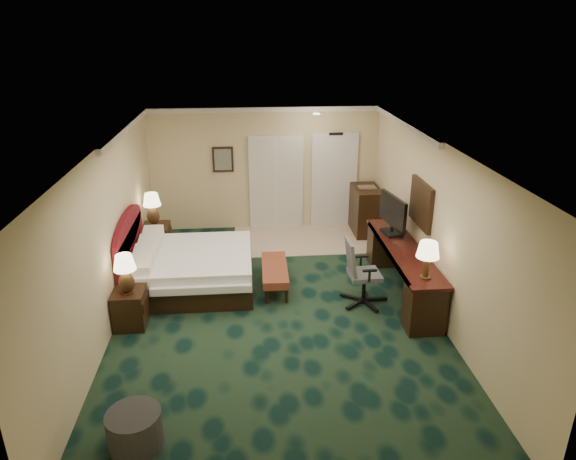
{
  "coord_description": "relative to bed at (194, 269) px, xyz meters",
  "views": [
    {
      "loc": [
        -0.44,
        -7.23,
        4.31
      ],
      "look_at": [
        0.24,
        0.6,
        1.16
      ],
      "focal_mm": 32.0,
      "sensor_mm": 36.0,
      "label": 1
    }
  ],
  "objects": [
    {
      "name": "closet_doors",
      "position": [
        1.64,
        2.74,
        0.73
      ],
      "size": [
        1.2,
        0.06,
        2.1
      ],
      "primitive_type": "cube",
      "color": "silver",
      "rests_on": "ground"
    },
    {
      "name": "crown_molding",
      "position": [
        1.39,
        -0.97,
        2.33
      ],
      "size": [
        5.0,
        7.5,
        0.1
      ],
      "primitive_type": null,
      "color": "silver",
      "rests_on": "wall_back"
    },
    {
      "name": "wall_right",
      "position": [
        3.89,
        -0.97,
        1.03
      ],
      "size": [
        0.0,
        7.5,
        2.7
      ],
      "primitive_type": "cube",
      "color": "beige",
      "rests_on": "ground"
    },
    {
      "name": "ottoman",
      "position": [
        -0.34,
        -3.7,
        -0.11
      ],
      "size": [
        0.72,
        0.72,
        0.43
      ],
      "primitive_type": "cylinder",
      "rotation": [
        0.0,
        0.0,
        -0.23
      ],
      "color": "#2C2C2F",
      "rests_on": "ground"
    },
    {
      "name": "wall_mirror",
      "position": [
        3.85,
        -0.37,
        1.23
      ],
      "size": [
        0.05,
        0.95,
        0.75
      ],
      "primitive_type": "cube",
      "color": "white",
      "rests_on": "wall_right"
    },
    {
      "name": "entry_door",
      "position": [
        2.94,
        2.75,
        0.73
      ],
      "size": [
        1.02,
        0.06,
        2.18
      ],
      "primitive_type": "cube",
      "color": "silver",
      "rests_on": "ground"
    },
    {
      "name": "headboard",
      "position": [
        -1.05,
        0.03,
        0.38
      ],
      "size": [
        0.12,
        2.0,
        1.4
      ],
      "primitive_type": null,
      "color": "#4F0908",
      "rests_on": "ground"
    },
    {
      "name": "desk_chair",
      "position": [
        2.84,
        -0.84,
        0.24
      ],
      "size": [
        0.68,
        0.64,
        1.13
      ],
      "primitive_type": null,
      "rotation": [
        0.0,
        0.0,
        0.04
      ],
      "color": "#5A5A5A",
      "rests_on": "ground"
    },
    {
      "name": "nightstand_near",
      "position": [
        -0.86,
        -1.2,
        -0.03
      ],
      "size": [
        0.47,
        0.54,
        0.58
      ],
      "primitive_type": "cube",
      "color": "black",
      "rests_on": "ground"
    },
    {
      "name": "bed",
      "position": [
        0.0,
        0.0,
        0.0
      ],
      "size": [
        2.03,
        1.88,
        0.64
      ],
      "primitive_type": "cube",
      "color": "white",
      "rests_on": "ground"
    },
    {
      "name": "nightstand_far",
      "position": [
        -0.84,
        1.41,
        -0.0
      ],
      "size": [
        0.51,
        0.58,
        0.63
      ],
      "primitive_type": "cube",
      "color": "black",
      "rests_on": "ground"
    },
    {
      "name": "ceiling",
      "position": [
        1.39,
        -0.97,
        2.38
      ],
      "size": [
        5.0,
        7.5,
        0.0
      ],
      "primitive_type": "cube",
      "color": "white",
      "rests_on": "wall_back"
    },
    {
      "name": "wall_left",
      "position": [
        -1.11,
        -0.97,
        1.03
      ],
      "size": [
        0.0,
        7.5,
        2.7
      ],
      "primitive_type": "cube",
      "color": "beige",
      "rests_on": "ground"
    },
    {
      "name": "desk",
      "position": [
        3.56,
        -0.54,
        0.09
      ],
      "size": [
        0.61,
        2.83,
        0.82
      ],
      "primitive_type": "cube",
      "color": "black",
      "rests_on": "ground"
    },
    {
      "name": "wall_front",
      "position": [
        1.39,
        -4.72,
        1.03
      ],
      "size": [
        5.0,
        0.0,
        2.7
      ],
      "primitive_type": "cube",
      "color": "beige",
      "rests_on": "ground"
    },
    {
      "name": "tile_patch",
      "position": [
        2.29,
        1.93,
        -0.32
      ],
      "size": [
        3.2,
        1.7,
        0.01
      ],
      "primitive_type": "cube",
      "color": "beige",
      "rests_on": "ground"
    },
    {
      "name": "lamp_far",
      "position": [
        -0.87,
        1.44,
        0.64
      ],
      "size": [
        0.44,
        0.44,
        0.65
      ],
      "primitive_type": null,
      "rotation": [
        0.0,
        0.0,
        0.33
      ],
      "color": "black",
      "rests_on": "nightstand_far"
    },
    {
      "name": "lamp_near",
      "position": [
        -0.85,
        -1.25,
        0.57
      ],
      "size": [
        0.41,
        0.41,
        0.62
      ],
      "primitive_type": null,
      "rotation": [
        0.0,
        0.0,
        0.3
      ],
      "color": "black",
      "rests_on": "nightstand_near"
    },
    {
      "name": "floor",
      "position": [
        1.39,
        -0.97,
        -0.32
      ],
      "size": [
        5.0,
        7.5,
        0.0
      ],
      "primitive_type": "cube",
      "color": "black",
      "rests_on": "ground"
    },
    {
      "name": "bed_bench",
      "position": [
        1.41,
        -0.21,
        -0.11
      ],
      "size": [
        0.46,
        1.26,
        0.42
      ],
      "primitive_type": "cube",
      "rotation": [
        0.0,
        0.0,
        -0.02
      ],
      "color": "brown",
      "rests_on": "ground"
    },
    {
      "name": "tv",
      "position": [
        3.53,
        0.13,
        0.85
      ],
      "size": [
        0.24,
        0.92,
        0.71
      ],
      "primitive_type": "cube",
      "rotation": [
        0.0,
        0.0,
        0.18
      ],
      "color": "black",
      "rests_on": "desk"
    },
    {
      "name": "desk_lamp",
      "position": [
        3.56,
        -1.61,
        0.79
      ],
      "size": [
        0.36,
        0.36,
        0.59
      ],
      "primitive_type": null,
      "rotation": [
        0.0,
        0.0,
        -0.07
      ],
      "color": "black",
      "rests_on": "desk"
    },
    {
      "name": "minibar",
      "position": [
        3.56,
        2.23,
        0.19
      ],
      "size": [
        0.54,
        0.98,
        1.03
      ],
      "primitive_type": "cube",
      "color": "black",
      "rests_on": "ground"
    },
    {
      "name": "wall_back",
      "position": [
        1.39,
        2.78,
        1.03
      ],
      "size": [
        5.0,
        0.0,
        2.7
      ],
      "primitive_type": "cube",
      "color": "beige",
      "rests_on": "ground"
    },
    {
      "name": "wall_art",
      "position": [
        0.49,
        2.74,
        1.28
      ],
      "size": [
        0.45,
        0.06,
        0.55
      ],
      "primitive_type": "cube",
      "color": "#53675E",
      "rests_on": "wall_back"
    }
  ]
}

